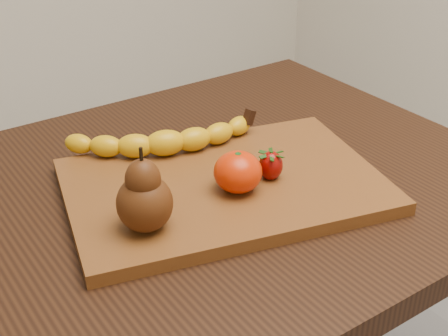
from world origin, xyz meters
TOP-DOWN VIEW (x-y plane):
  - table at (0.00, 0.00)m, footprint 1.00×0.70m
  - cutting_board at (0.05, -0.04)m, footprint 0.51×0.40m
  - banana at (0.02, 0.08)m, footprint 0.27×0.15m
  - pear at (-0.10, -0.08)m, footprint 0.09×0.09m
  - mandarin at (0.05, -0.07)m, footprint 0.07×0.07m
  - strawberry at (0.11, -0.07)m, footprint 0.04×0.04m

SIDE VIEW (x-z plane):
  - table at x=0.00m, z-range 0.28..1.04m
  - cutting_board at x=0.05m, z-range 0.76..0.78m
  - banana at x=0.02m, z-range 0.78..0.82m
  - strawberry at x=0.11m, z-range 0.78..0.82m
  - mandarin at x=0.05m, z-range 0.78..0.84m
  - pear at x=-0.10m, z-range 0.78..0.89m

